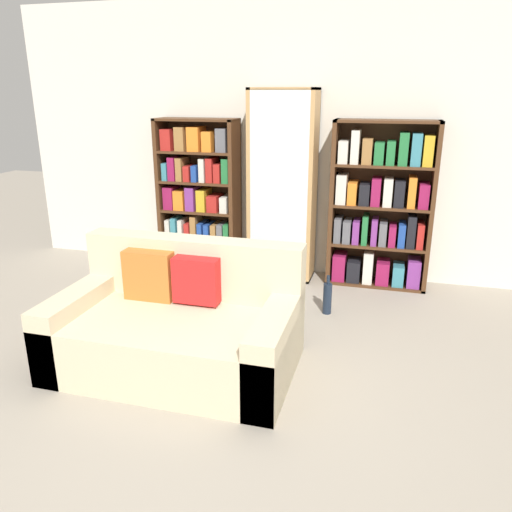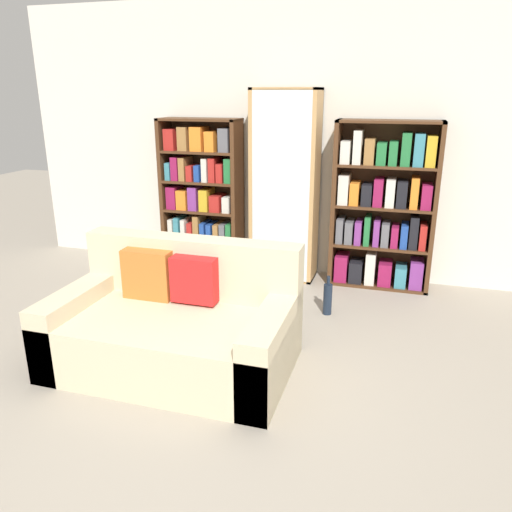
{
  "view_description": "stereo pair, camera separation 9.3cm",
  "coord_description": "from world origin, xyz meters",
  "px_view_note": "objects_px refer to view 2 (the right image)",
  "views": [
    {
      "loc": [
        0.88,
        -2.19,
        1.83
      ],
      "look_at": [
        -0.16,
        1.6,
        0.53
      ],
      "focal_mm": 35.0,
      "sensor_mm": 36.0,
      "label": 1
    },
    {
      "loc": [
        0.96,
        -2.17,
        1.83
      ],
      "look_at": [
        -0.16,
        1.6,
        0.53
      ],
      "focal_mm": 35.0,
      "sensor_mm": 36.0,
      "label": 2
    }
  ],
  "objects_px": {
    "display_cabinet": "(285,187)",
    "bookshelf_right": "(383,210)",
    "bookshelf_left": "(201,197)",
    "couch": "(176,326)",
    "wine_bottle": "(328,298)"
  },
  "relations": [
    {
      "from": "bookshelf_right",
      "to": "wine_bottle",
      "type": "distance_m",
      "value": 1.1
    },
    {
      "from": "bookshelf_left",
      "to": "wine_bottle",
      "type": "relative_size",
      "value": 4.54
    },
    {
      "from": "couch",
      "to": "bookshelf_right",
      "type": "relative_size",
      "value": 1.02
    },
    {
      "from": "couch",
      "to": "wine_bottle",
      "type": "distance_m",
      "value": 1.43
    },
    {
      "from": "wine_bottle",
      "to": "couch",
      "type": "bearing_deg",
      "value": -128.66
    },
    {
      "from": "display_cabinet",
      "to": "wine_bottle",
      "type": "height_order",
      "value": "display_cabinet"
    },
    {
      "from": "couch",
      "to": "bookshelf_left",
      "type": "height_order",
      "value": "bookshelf_left"
    },
    {
      "from": "bookshelf_right",
      "to": "display_cabinet",
      "type": "bearing_deg",
      "value": -179.04
    },
    {
      "from": "display_cabinet",
      "to": "bookshelf_right",
      "type": "relative_size",
      "value": 1.18
    },
    {
      "from": "couch",
      "to": "display_cabinet",
      "type": "relative_size",
      "value": 0.87
    },
    {
      "from": "bookshelf_left",
      "to": "bookshelf_right",
      "type": "xyz_separation_m",
      "value": [
        1.86,
        0.0,
        -0.02
      ]
    },
    {
      "from": "couch",
      "to": "display_cabinet",
      "type": "bearing_deg",
      "value": 81.08
    },
    {
      "from": "display_cabinet",
      "to": "bookshelf_right",
      "type": "distance_m",
      "value": 0.97
    },
    {
      "from": "bookshelf_left",
      "to": "bookshelf_right",
      "type": "distance_m",
      "value": 1.86
    },
    {
      "from": "bookshelf_left",
      "to": "bookshelf_right",
      "type": "bearing_deg",
      "value": 0.01
    }
  ]
}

